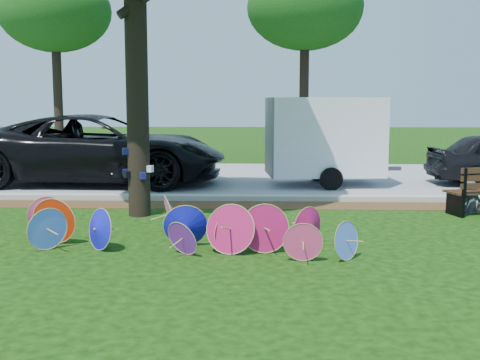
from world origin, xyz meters
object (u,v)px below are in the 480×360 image
object	(u,v)px
parasol_pile	(178,226)
black_van	(100,149)
person_left	(473,182)
cargo_trailer	(325,136)

from	to	relation	value
parasol_pile	black_van	bearing A→B (deg)	113.41
black_van	person_left	world-z (taller)	black_van
cargo_trailer	parasol_pile	bearing A→B (deg)	-118.34
cargo_trailer	person_left	bearing A→B (deg)	-61.98
parasol_pile	cargo_trailer	size ratio (longest dim) A/B	1.85
cargo_trailer	person_left	world-z (taller)	cargo_trailer
parasol_pile	person_left	size ratio (longest dim) A/B	4.27
black_van	cargo_trailer	size ratio (longest dim) A/B	2.32
cargo_trailer	person_left	xyz separation A→B (m)	(2.64, -4.00, -0.70)
parasol_pile	cargo_trailer	world-z (taller)	cargo_trailer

